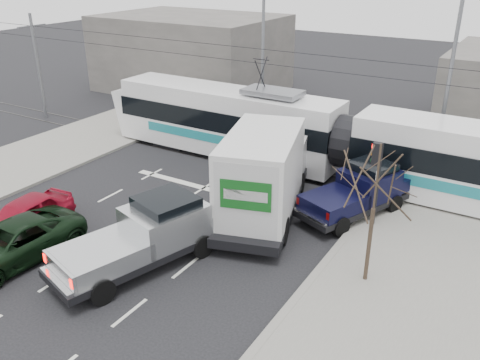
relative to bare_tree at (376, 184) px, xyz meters
The scene contains 15 objects.
ground 8.85m from the bare_tree, 161.79° to the right, with size 120.00×120.00×0.00m, color black.
sidewalk_right 4.69m from the bare_tree, 60.75° to the right, with size 6.00×60.00×0.15m, color gray.
rails 11.33m from the bare_tree, 135.38° to the left, with size 60.00×1.60×0.03m, color #33302D.
building_left 29.11m from the bare_tree, 137.92° to the left, with size 14.00×10.00×6.00m, color slate.
bare_tree is the anchor object (origin of this frame).
traffic_signal 4.28m from the bare_tree, 105.76° to the left, with size 0.44×0.44×3.60m.
street_lamp_near 11.58m from the bare_tree, 91.42° to the left, with size 2.38×0.25×9.00m.
street_lamp_far 17.97m from the bare_tree, 131.12° to the left, with size 2.38×0.25×9.00m.
catenary 10.68m from the bare_tree, 135.38° to the left, with size 60.00×0.20×7.00m.
tram 9.04m from the bare_tree, 115.27° to the left, with size 27.35×2.87×5.58m.
silver_pickup 8.23m from the bare_tree, 158.40° to the right, with size 3.99×6.93×2.39m.
box_truck 6.25m from the bare_tree, 155.04° to the left, with size 4.91×8.38×3.96m.
navy_pickup 5.86m from the bare_tree, 112.23° to the left, with size 3.81×5.67×2.25m.
green_car 13.21m from the bare_tree, 155.05° to the right, with size 2.48×5.37×1.49m, color black.
red_car 13.91m from the bare_tree, 163.26° to the right, with size 1.79×4.45×1.52m, color maroon.
Camera 1 is at (11.51, -12.37, 10.51)m, focal length 38.00 mm.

